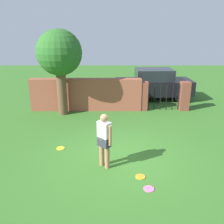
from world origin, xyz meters
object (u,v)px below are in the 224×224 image
Objects in this scene: tree at (59,55)px; frisbee_orange at (140,177)px; person at (104,138)px; frisbee_yellow at (60,148)px; frisbee_pink at (149,189)px; car at (153,84)px.

tree reaches higher than frisbee_orange.
person is 2.08m from frisbee_yellow.
frisbee_pink is (3.23, -5.72, -2.73)m from tree.
frisbee_yellow is at bearing -173.91° from person.
car reaches higher than frisbee_orange.
tree is 5.41m from person.
person is 6.00× the size of frisbee_yellow.
person reaches higher than frisbee_orange.
frisbee_yellow is (-2.66, 2.19, 0.00)m from frisbee_pink.
tree is at bearing 99.15° from frisbee_yellow.
frisbee_pink is 1.00× the size of frisbee_yellow.
person reaches higher than frisbee_pink.
frisbee_yellow is at bearing 140.48° from frisbee_pink.
car reaches higher than frisbee_yellow.
tree is 14.19× the size of frisbee_yellow.
tree is at bearing 120.61° from frisbee_orange.
tree reaches higher than frisbee_yellow.
tree is 4.50m from frisbee_yellow.
tree is 7.11m from frisbee_pink.
frisbee_pink is at bearing -101.84° from car.
car reaches higher than frisbee_pink.
car is at bearing 56.18° from frisbee_yellow.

